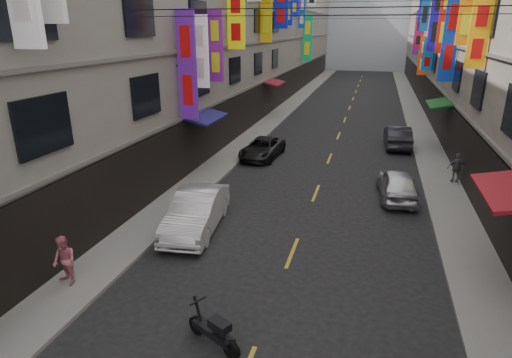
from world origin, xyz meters
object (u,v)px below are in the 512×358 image
Objects in this scene: scooter_far_right at (390,181)px; car_right_mid at (397,184)px; scooter_crossing at (214,331)px; car_right_far at (397,137)px; pedestrian_rfar at (457,168)px; car_left_mid at (196,211)px; pedestrian_lfar at (64,261)px; car_left_far at (262,148)px.

car_right_mid reaches higher than scooter_far_right.
scooter_crossing is 0.38× the size of car_right_far.
scooter_far_right is at bearing 18.45° from pedestrian_rfar.
pedestrian_lfar is (-2.25, -4.72, 0.13)m from car_left_mid.
pedestrian_rfar reaches higher than scooter_far_right.
scooter_far_right is at bearing 35.28° from car_left_mid.
scooter_crossing is 0.94× the size of scooter_far_right.
pedestrian_rfar is (10.60, -2.07, 0.30)m from car_left_far.
scooter_far_right is 1.11× the size of pedestrian_lfar.
car_left_mid is at bearing 60.09° from scooter_far_right.
pedestrian_rfar is at bearing -142.74° from car_right_mid.
scooter_far_right is (4.37, 12.53, 0.00)m from scooter_crossing.
scooter_crossing is at bearing 73.52° from car_right_far.
car_right_mid is 2.63× the size of pedestrian_rfar.
car_left_mid is 5.23m from pedestrian_lfar.
car_left_far is 15.20m from pedestrian_lfar.
scooter_crossing is 0.41× the size of car_right_mid.
scooter_far_right is 9.87m from car_left_mid.
scooter_crossing is 5.40m from pedestrian_lfar.
car_left_mid is 1.08× the size of car_right_far.
pedestrian_rfar reaches higher than car_left_far.
scooter_far_right is 1.14× the size of pedestrian_rfar.
car_left_far is 9.02m from car_right_mid.
car_left_mid is 9.46m from car_right_mid.
scooter_far_right is 14.84m from pedestrian_lfar.
scooter_crossing is at bearing 8.41° from pedestrian_lfar.
scooter_crossing is 21.56m from car_right_far.
pedestrian_lfar reaches higher than scooter_crossing.
pedestrian_lfar is at bearing -121.98° from car_left_mid.
pedestrian_lfar is at bearing -94.34° from car_left_far.
pedestrian_lfar is (-2.21, -15.03, 0.32)m from car_left_far.
car_right_far is at bearing -75.78° from scooter_far_right.
pedestrian_lfar reaches higher than scooter_far_right.
pedestrian_lfar is (-9.89, -10.30, 0.22)m from car_right_mid.
pedestrian_rfar is (3.20, 1.66, 0.45)m from scooter_far_right.
pedestrian_rfar reaches higher than car_left_mid.
car_right_far is (0.60, 8.44, 0.27)m from scooter_far_right.
pedestrian_lfar is (-10.21, -19.74, 0.19)m from car_right_far.
pedestrian_rfar is at bearing 67.02° from pedestrian_lfar.
car_right_mid is at bearing 33.33° from pedestrian_rfar.
pedestrian_lfar is 1.02× the size of pedestrian_rfar.
pedestrian_rfar is at bearing -0.09° from scooter_crossing.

